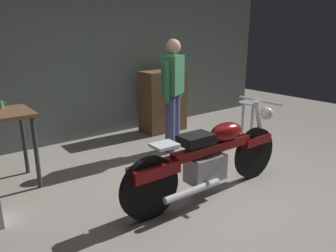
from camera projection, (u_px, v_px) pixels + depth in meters
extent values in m
plane|color=gray|center=(206.00, 196.00, 3.57)|extent=(12.00, 12.00, 0.00)
cube|color=#56605B|center=(89.00, 45.00, 5.26)|extent=(8.00, 0.12, 3.10)
cylinder|color=#2D2D33|center=(36.00, 153.00, 3.65)|extent=(0.05, 0.05, 0.86)
cylinder|color=#2D2D33|center=(24.00, 141.00, 4.04)|extent=(0.05, 0.05, 0.86)
cylinder|color=black|center=(254.00, 153.00, 3.95)|extent=(0.64, 0.08, 0.64)
cylinder|color=black|center=(150.00, 188.00, 3.06)|extent=(0.64, 0.08, 0.64)
cube|color=maroon|center=(255.00, 140.00, 3.90)|extent=(0.44, 0.15, 0.10)
cube|color=maroon|center=(154.00, 170.00, 3.04)|extent=(0.52, 0.19, 0.12)
cube|color=gray|center=(205.00, 168.00, 3.47)|extent=(0.44, 0.25, 0.28)
cube|color=maroon|center=(213.00, 148.00, 3.47)|extent=(1.10, 0.12, 0.10)
ellipsoid|color=maroon|center=(226.00, 131.00, 3.55)|extent=(0.44, 0.23, 0.20)
cube|color=black|center=(196.00, 139.00, 3.29)|extent=(0.36, 0.25, 0.10)
cube|color=silver|center=(164.00, 145.00, 3.05)|extent=(0.24, 0.20, 0.03)
cylinder|color=silver|center=(259.00, 127.00, 3.90)|extent=(0.26, 0.05, 0.68)
cylinder|color=silver|center=(259.00, 101.00, 3.78)|extent=(0.04, 0.60, 0.03)
sphere|color=silver|center=(267.00, 113.00, 3.92)|extent=(0.16, 0.16, 0.16)
cylinder|color=silver|center=(193.00, 191.00, 3.23)|extent=(0.70, 0.08, 0.07)
cylinder|color=#484B7E|center=(175.00, 121.00, 4.95)|extent=(0.15, 0.15, 0.88)
cylinder|color=#484B7E|center=(170.00, 124.00, 4.77)|extent=(0.15, 0.15, 0.88)
cube|color=#33724C|center=(173.00, 75.00, 4.66)|extent=(0.44, 0.38, 0.56)
cylinder|color=#33724C|center=(179.00, 78.00, 4.89)|extent=(0.09, 0.09, 0.58)
cylinder|color=#33724C|center=(166.00, 83.00, 4.47)|extent=(0.09, 0.09, 0.58)
sphere|color=tan|center=(173.00, 47.00, 4.55)|extent=(0.22, 0.22, 0.22)
cylinder|color=#B2B2B7|center=(249.00, 103.00, 5.34)|extent=(0.32, 0.32, 0.02)
cylinder|color=#B2B2B7|center=(251.00, 120.00, 5.49)|extent=(0.02, 0.02, 0.62)
cylinder|color=#B2B2B7|center=(242.00, 120.00, 5.51)|extent=(0.02, 0.02, 0.62)
cylinder|color=#B2B2B7|center=(243.00, 122.00, 5.36)|extent=(0.02, 0.02, 0.62)
cylinder|color=#B2B2B7|center=(252.00, 122.00, 5.34)|extent=(0.02, 0.02, 0.62)
cube|color=brown|center=(163.00, 101.00, 5.83)|extent=(0.80, 0.44, 1.10)
sphere|color=tan|center=(171.00, 86.00, 5.57)|extent=(0.04, 0.04, 0.04)
sphere|color=tan|center=(171.00, 103.00, 5.65)|extent=(0.04, 0.04, 0.04)
sphere|color=tan|center=(171.00, 120.00, 5.74)|extent=(0.04, 0.04, 0.04)
cylinder|color=#3D7F4C|center=(0.00, 105.00, 3.73)|extent=(0.08, 0.08, 0.09)
torus|color=#3D7F4C|center=(4.00, 104.00, 3.76)|extent=(0.05, 0.01, 0.05)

